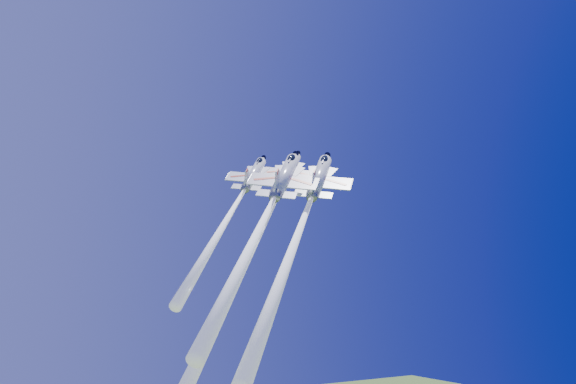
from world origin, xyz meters
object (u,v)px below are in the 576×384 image
jet_left (232,211)px  jet_right (300,230)px  jet_lead (260,233)px  jet_slot (262,222)px

jet_left → jet_right: (5.75, -9.52, -3.12)m
jet_lead → jet_right: (3.68, -4.74, 0.28)m
jet_right → jet_lead: bearing=169.0°
jet_lead → jet_left: size_ratio=1.43×
jet_lead → jet_slot: size_ratio=1.24×
jet_lead → jet_right: bearing=-11.0°
jet_left → jet_slot: jet_left is taller
jet_right → jet_slot: bearing=-132.5°
jet_left → jet_slot: (-0.58, -10.22, -2.47)m
jet_lead → jet_left: 6.22m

